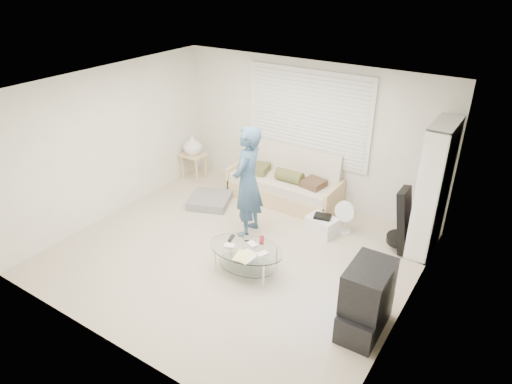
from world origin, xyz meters
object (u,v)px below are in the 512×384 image
Objects in this scene: futon_sofa at (285,184)px; tv_unit at (366,300)px; coffee_table at (246,253)px; bookshelf at (433,189)px.

tv_unit is at bearing -43.76° from futon_sofa.
tv_unit is (2.41, -2.31, 0.11)m from futon_sofa.
futon_sofa is at bearing 105.90° from coffee_table.
tv_unit reaches higher than coffee_table.
bookshelf is 2.24× the size of tv_unit.
coffee_table is (-1.79, 0.15, -0.11)m from tv_unit.
tv_unit is at bearing -93.39° from bookshelf.
bookshelf is at bearing -4.43° from futon_sofa.
bookshelf is 1.75× the size of coffee_table.
futon_sofa is 2.25m from coffee_table.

